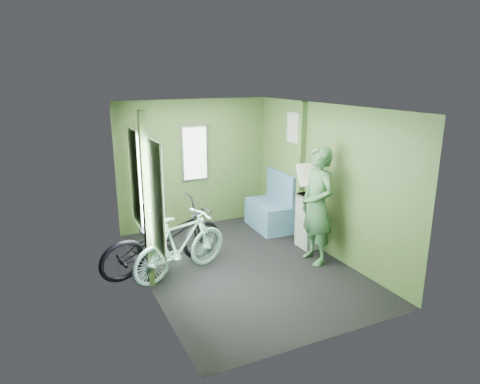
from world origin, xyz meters
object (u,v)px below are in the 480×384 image
(bicycle_mint, at_px, (183,276))
(waste_box, at_px, (308,221))
(bicycle_black, at_px, (166,271))
(passenger, at_px, (317,206))
(bench_seat, at_px, (270,212))

(bicycle_mint, relative_size, waste_box, 1.75)
(bicycle_black, relative_size, passenger, 1.09)
(bicycle_black, bearing_deg, waste_box, -106.01)
(bicycle_black, bearing_deg, passenger, -119.62)
(waste_box, xyz_separation_m, bench_seat, (-0.11, 1.03, -0.14))
(bicycle_black, distance_m, bicycle_mint, 0.30)
(bicycle_mint, bearing_deg, bench_seat, -79.57)
(bicycle_mint, height_order, bench_seat, bench_seat)
(bicycle_mint, bearing_deg, passenger, -120.21)
(waste_box, height_order, bench_seat, bench_seat)
(bicycle_black, relative_size, waste_box, 2.15)
(bench_seat, bearing_deg, bicycle_black, -155.12)
(passenger, relative_size, bench_seat, 1.70)
(passenger, distance_m, waste_box, 0.70)
(passenger, relative_size, waste_box, 1.98)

